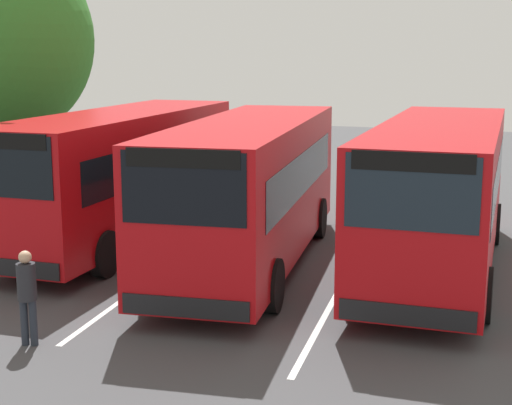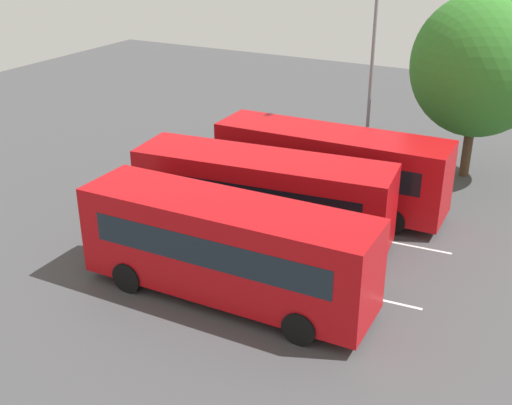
{
  "view_description": "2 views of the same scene",
  "coord_description": "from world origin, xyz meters",
  "px_view_note": "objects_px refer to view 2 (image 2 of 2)",
  "views": [
    {
      "loc": [
        16.97,
        5.69,
        4.99
      ],
      "look_at": [
        1.01,
        0.12,
        1.62
      ],
      "focal_mm": 54.83,
      "sensor_mm": 36.0,
      "label": 1
    },
    {
      "loc": [
        -9.62,
        19.06,
        11.4
      ],
      "look_at": [
        0.85,
        -0.48,
        1.36
      ],
      "focal_mm": 44.75,
      "sensor_mm": 36.0,
      "label": 2
    }
  ],
  "objects_px": {
    "bus_center_left": "(261,195)",
    "bus_center_right": "(225,247)",
    "depot_tree": "(479,66)",
    "bus_far_left": "(329,166)",
    "street_lamp": "(370,67)",
    "pedestrian": "(164,173)"
  },
  "relations": [
    {
      "from": "bus_far_left",
      "to": "bus_center_right",
      "type": "distance_m",
      "value": 8.08
    },
    {
      "from": "bus_center_right",
      "to": "pedestrian",
      "type": "relative_size",
      "value": 5.84
    },
    {
      "from": "depot_tree",
      "to": "bus_center_right",
      "type": "bearing_deg",
      "value": 72.45
    },
    {
      "from": "street_lamp",
      "to": "depot_tree",
      "type": "distance_m",
      "value": 4.83
    },
    {
      "from": "bus_center_left",
      "to": "depot_tree",
      "type": "distance_m",
      "value": 12.24
    },
    {
      "from": "street_lamp",
      "to": "bus_center_left",
      "type": "bearing_deg",
      "value": -3.35
    },
    {
      "from": "pedestrian",
      "to": "depot_tree",
      "type": "height_order",
      "value": "depot_tree"
    },
    {
      "from": "street_lamp",
      "to": "pedestrian",
      "type": "bearing_deg",
      "value": -42.71
    },
    {
      "from": "bus_center_right",
      "to": "pedestrian",
      "type": "height_order",
      "value": "bus_center_right"
    },
    {
      "from": "bus_center_right",
      "to": "depot_tree",
      "type": "height_order",
      "value": "depot_tree"
    },
    {
      "from": "pedestrian",
      "to": "depot_tree",
      "type": "bearing_deg",
      "value": 25.01
    },
    {
      "from": "depot_tree",
      "to": "bus_far_left",
      "type": "bearing_deg",
      "value": 56.0
    },
    {
      "from": "bus_center_right",
      "to": "pedestrian",
      "type": "bearing_deg",
      "value": -42.52
    },
    {
      "from": "street_lamp",
      "to": "depot_tree",
      "type": "xyz_separation_m",
      "value": [
        -4.41,
        -1.97,
        0.12
      ]
    },
    {
      "from": "bus_far_left",
      "to": "street_lamp",
      "type": "bearing_deg",
      "value": -90.53
    },
    {
      "from": "bus_center_right",
      "to": "depot_tree",
      "type": "relative_size",
      "value": 1.15
    },
    {
      "from": "bus_center_left",
      "to": "bus_center_right",
      "type": "bearing_deg",
      "value": 95.62
    },
    {
      "from": "bus_center_left",
      "to": "bus_center_right",
      "type": "xyz_separation_m",
      "value": [
        -0.88,
        4.13,
        0.0
      ]
    },
    {
      "from": "bus_center_left",
      "to": "depot_tree",
      "type": "height_order",
      "value": "depot_tree"
    },
    {
      "from": "bus_center_left",
      "to": "street_lamp",
      "type": "distance_m",
      "value": 9.12
    },
    {
      "from": "bus_far_left",
      "to": "bus_center_left",
      "type": "distance_m",
      "value": 4.1
    },
    {
      "from": "depot_tree",
      "to": "pedestrian",
      "type": "bearing_deg",
      "value": 36.95
    }
  ]
}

